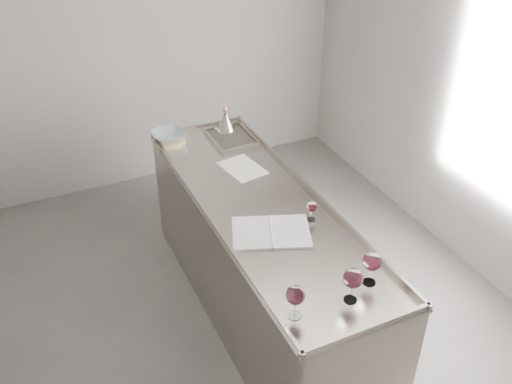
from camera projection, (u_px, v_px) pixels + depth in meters
name	position (u px, v px, depth m)	size (l,w,h in m)	color
room_shell	(202.00, 185.00, 3.00)	(4.54, 5.04, 2.84)	#504D4B
counter	(261.00, 261.00, 3.92)	(0.77, 2.42, 0.97)	#9E968E
wine_glass_left	(296.00, 296.00, 2.77)	(0.10, 0.10, 0.19)	white
wine_glass_middle	(353.00, 279.00, 2.86)	(0.10, 0.10, 0.20)	white
wine_glass_right	(372.00, 262.00, 2.97)	(0.10, 0.10, 0.20)	white
wine_glass_small	(312.00, 207.00, 3.48)	(0.06, 0.06, 0.13)	white
notebook	(271.00, 232.00, 3.41)	(0.55, 0.47, 0.02)	white
loose_paper_top	(243.00, 168.00, 4.05)	(0.23, 0.34, 0.00)	silver
trivet	(169.00, 140.00, 4.38)	(0.25, 0.25, 0.02)	beige
ceramic_bowl	(168.00, 136.00, 4.35)	(0.25, 0.25, 0.06)	#8C9EA4
wine_funnel	(226.00, 122.00, 4.51)	(0.15, 0.15, 0.22)	#AEA69B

